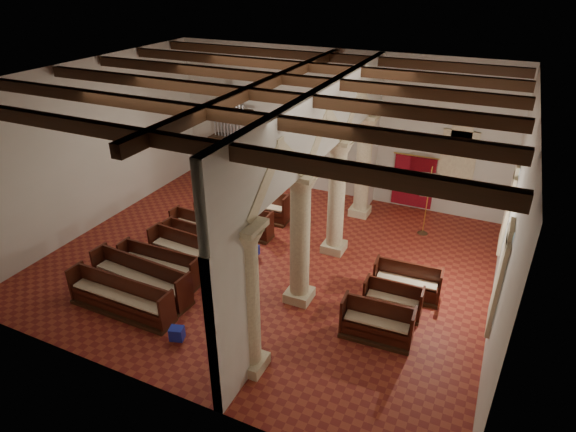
% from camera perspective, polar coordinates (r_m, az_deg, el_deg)
% --- Properties ---
extents(floor, '(14.00, 14.00, 0.00)m').
position_cam_1_polar(floor, '(16.27, -2.38, -5.22)').
color(floor, maroon).
rests_on(floor, ground).
extents(ceiling, '(14.00, 14.00, 0.00)m').
position_cam_1_polar(ceiling, '(13.94, -2.87, 15.93)').
color(ceiling, black).
rests_on(ceiling, wall_back).
extents(wall_back, '(14.00, 0.02, 6.00)m').
position_cam_1_polar(wall_back, '(20.04, 5.37, 10.68)').
color(wall_back, silver).
rests_on(wall_back, floor).
extents(wall_front, '(14.00, 0.02, 6.00)m').
position_cam_1_polar(wall_front, '(10.56, -17.73, -7.46)').
color(wall_front, silver).
rests_on(wall_front, floor).
extents(wall_left, '(0.02, 12.00, 6.00)m').
position_cam_1_polar(wall_left, '(18.92, -22.01, 7.72)').
color(wall_left, silver).
rests_on(wall_left, floor).
extents(wall_right, '(0.02, 12.00, 6.00)m').
position_cam_1_polar(wall_right, '(13.45, 24.99, -0.84)').
color(wall_right, silver).
rests_on(wall_right, floor).
extents(ceiling_beams, '(13.80, 11.80, 0.30)m').
position_cam_1_polar(ceiling_beams, '(13.98, -2.86, 15.21)').
color(ceiling_beams, '#3A1D12').
rests_on(ceiling_beams, wall_back).
extents(arcade, '(0.90, 11.90, 6.00)m').
position_cam_1_polar(arcade, '(13.95, 3.97, 5.42)').
color(arcade, beige).
rests_on(arcade, floor).
extents(window_right_a, '(0.03, 1.00, 2.20)m').
position_cam_1_polar(window_right_a, '(12.53, 23.90, -7.05)').
color(window_right_a, '#3A8368').
rests_on(window_right_a, wall_right).
extents(window_right_b, '(0.03, 1.00, 2.20)m').
position_cam_1_polar(window_right_b, '(16.05, 24.73, 0.56)').
color(window_right_b, '#3A8368').
rests_on(window_right_b, wall_right).
extents(window_back, '(1.00, 0.03, 2.20)m').
position_cam_1_polar(window_back, '(19.30, 19.40, 6.01)').
color(window_back, '#3A8368').
rests_on(window_back, wall_back).
extents(pipe_organ, '(2.10, 0.85, 4.40)m').
position_cam_1_polar(pipe_organ, '(21.97, -6.46, 7.70)').
color(pipe_organ, '#3A1D12').
rests_on(pipe_organ, floor).
extents(lectern, '(0.52, 0.52, 1.27)m').
position_cam_1_polar(lectern, '(21.46, -2.31, 4.94)').
color(lectern, '#382112').
rests_on(lectern, floor).
extents(dossal_curtain, '(1.80, 0.07, 2.17)m').
position_cam_1_polar(dossal_curtain, '(19.79, 14.64, 3.98)').
color(dossal_curtain, maroon).
rests_on(dossal_curtain, floor).
extents(processional_banner, '(0.60, 0.76, 2.61)m').
position_cam_1_polar(processional_banner, '(18.10, 15.97, 0.30)').
color(processional_banner, '#3A1D12').
rests_on(processional_banner, floor).
extents(hymnal_box_a, '(0.43, 0.38, 0.36)m').
position_cam_1_polar(hymnal_box_a, '(13.26, -13.03, -13.40)').
color(hymnal_box_a, navy).
rests_on(hymnal_box_a, floor).
extents(hymnal_box_b, '(0.36, 0.32, 0.31)m').
position_cam_1_polar(hymnal_box_b, '(14.53, -8.79, -8.91)').
color(hymnal_box_b, '#151595').
rests_on(hymnal_box_b, floor).
extents(hymnal_box_c, '(0.37, 0.31, 0.35)m').
position_cam_1_polar(hymnal_box_c, '(16.31, -4.11, -4.05)').
color(hymnal_box_c, '#151593').
rests_on(hymnal_box_c, floor).
extents(tube_heater_a, '(0.88, 0.11, 0.09)m').
position_cam_1_polar(tube_heater_a, '(14.21, -16.17, -11.28)').
color(tube_heater_a, white).
rests_on(tube_heater_a, floor).
extents(tube_heater_b, '(1.01, 0.11, 0.10)m').
position_cam_1_polar(tube_heater_b, '(15.00, -19.92, -9.61)').
color(tube_heater_b, white).
rests_on(tube_heater_b, floor).
extents(nave_pew_0, '(3.34, 0.75, 1.10)m').
position_cam_1_polar(nave_pew_0, '(14.62, -19.16, -9.55)').
color(nave_pew_0, '#3A1D12').
rests_on(nave_pew_0, floor).
extents(nave_pew_1, '(3.44, 1.00, 1.14)m').
position_cam_1_polar(nave_pew_1, '(15.17, -16.98, -7.61)').
color(nave_pew_1, '#3A1D12').
rests_on(nave_pew_1, floor).
extents(nave_pew_2, '(2.81, 0.72, 1.03)m').
position_cam_1_polar(nave_pew_2, '(15.72, -14.90, -6.08)').
color(nave_pew_2, '#3A1D12').
rests_on(nave_pew_2, floor).
extents(nave_pew_3, '(3.34, 0.96, 1.11)m').
position_cam_1_polar(nave_pew_3, '(16.02, -11.09, -4.82)').
color(nave_pew_3, '#3A1D12').
rests_on(nave_pew_3, floor).
extents(nave_pew_4, '(2.83, 0.82, 0.96)m').
position_cam_1_polar(nave_pew_4, '(16.77, -10.39, -3.34)').
color(nave_pew_4, '#3A1D12').
rests_on(nave_pew_4, floor).
extents(nave_pew_5, '(2.77, 0.81, 0.99)m').
position_cam_1_polar(nave_pew_5, '(17.44, -9.80, -1.94)').
color(nave_pew_5, '#3A1D12').
rests_on(nave_pew_5, floor).
extents(nave_pew_6, '(3.02, 0.71, 1.06)m').
position_cam_1_polar(nave_pew_6, '(17.82, -6.45, -0.92)').
color(nave_pew_6, '#3A1D12').
rests_on(nave_pew_6, floor).
extents(nave_pew_7, '(3.24, 0.89, 1.15)m').
position_cam_1_polar(nave_pew_7, '(18.84, -4.62, 0.96)').
color(nave_pew_7, '#3A1D12').
rests_on(nave_pew_7, floor).
extents(aisle_pew_0, '(1.92, 0.83, 1.10)m').
position_cam_1_polar(aisle_pew_0, '(13.20, 10.43, -12.80)').
color(aisle_pew_0, '#3A1D12').
rests_on(aisle_pew_0, floor).
extents(aisle_pew_1, '(1.65, 0.69, 0.96)m').
position_cam_1_polar(aisle_pew_1, '(14.15, 12.25, -10.06)').
color(aisle_pew_1, '#3A1D12').
rests_on(aisle_pew_1, floor).
extents(aisle_pew_2, '(1.99, 0.81, 1.06)m').
position_cam_1_polar(aisle_pew_2, '(14.88, 13.85, -8.01)').
color(aisle_pew_2, '#3A1D12').
rests_on(aisle_pew_2, floor).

